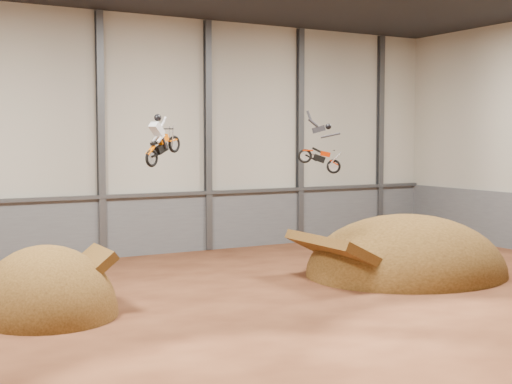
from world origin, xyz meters
TOP-DOWN VIEW (x-y plane):
  - floor at (0.00, 0.00)m, footprint 40.00×40.00m
  - back_wall at (0.00, 15.00)m, footprint 40.00×0.10m
  - lower_band_back at (0.00, 14.90)m, footprint 39.80×0.18m
  - steel_rail at (0.00, 14.75)m, footprint 39.80×0.35m
  - steel_column_2 at (-3.33, 14.80)m, footprint 0.40×0.36m
  - steel_column_3 at (3.33, 14.80)m, footprint 0.40×0.36m
  - steel_column_4 at (10.00, 14.80)m, footprint 0.40×0.36m
  - steel_column_5 at (16.67, 14.80)m, footprint 0.40×0.36m
  - takeoff_ramp at (-9.15, 3.23)m, footprint 5.42×6.25m
  - landing_ramp at (8.64, 2.80)m, footprint 10.49×9.28m
  - fmx_rider_a at (-3.65, 4.48)m, footprint 3.07×2.25m
  - fmx_rider_b at (3.09, 2.69)m, footprint 3.27×2.41m

SIDE VIEW (x-z plane):
  - floor at x=0.00m, z-range 0.00..0.00m
  - takeoff_ramp at x=-9.15m, z-range -2.71..2.71m
  - landing_ramp at x=8.64m, z-range -3.03..3.03m
  - lower_band_back at x=0.00m, z-range 0.00..3.50m
  - steel_rail at x=0.00m, z-range 3.45..3.65m
  - fmx_rider_b at x=3.09m, z-range 5.09..8.22m
  - back_wall at x=0.00m, z-range 0.00..14.00m
  - steel_column_2 at x=-3.33m, z-range 0.05..13.95m
  - steel_column_3 at x=3.33m, z-range 0.05..13.95m
  - steel_column_4 at x=10.00m, z-range 0.05..13.95m
  - steel_column_5 at x=16.67m, z-range 0.05..13.95m
  - fmx_rider_a at x=-3.65m, z-range 5.58..8.45m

